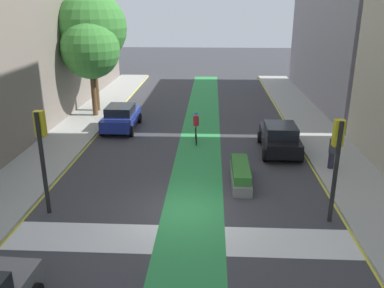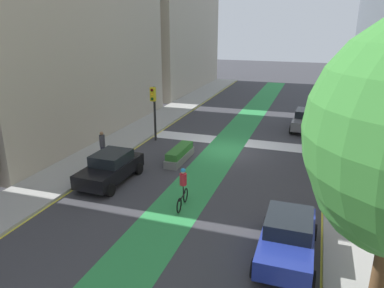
{
  "view_description": "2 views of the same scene",
  "coord_description": "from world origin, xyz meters",
  "px_view_note": "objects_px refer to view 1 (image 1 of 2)",
  "views": [
    {
      "loc": [
        0.99,
        -13.89,
        7.67
      ],
      "look_at": [
        0.1,
        3.92,
        1.39
      ],
      "focal_mm": 37.71,
      "sensor_mm": 36.0,
      "label": 1
    },
    {
      "loc": [
        -5.2,
        22.27,
        8.05
      ],
      "look_at": [
        1.07,
        4.13,
        1.64
      ],
      "focal_mm": 34.2,
      "sensor_mm": 36.0,
      "label": 2
    }
  ],
  "objects_px": {
    "traffic_signal_near_right": "(337,151)",
    "car_blue_left_far": "(121,117)",
    "car_black_right_far": "(280,138)",
    "street_tree_far": "(91,28)",
    "pedestrian_sidewalk_right_a": "(332,151)",
    "median_planter": "(241,174)",
    "street_tree_near": "(90,49)",
    "traffic_signal_near_left": "(42,143)",
    "cyclist_in_lane": "(196,126)"
  },
  "relations": [
    {
      "from": "car_blue_left_far",
      "to": "median_planter",
      "type": "height_order",
      "value": "car_blue_left_far"
    },
    {
      "from": "traffic_signal_near_right",
      "to": "cyclist_in_lane",
      "type": "height_order",
      "value": "traffic_signal_near_right"
    },
    {
      "from": "median_planter",
      "to": "pedestrian_sidewalk_right_a",
      "type": "bearing_deg",
      "value": 19.16
    },
    {
      "from": "street_tree_far",
      "to": "traffic_signal_near_left",
      "type": "bearing_deg",
      "value": -81.68
    },
    {
      "from": "car_blue_left_far",
      "to": "median_planter",
      "type": "bearing_deg",
      "value": -47.53
    },
    {
      "from": "cyclist_in_lane",
      "to": "street_tree_far",
      "type": "relative_size",
      "value": 0.22
    },
    {
      "from": "car_blue_left_far",
      "to": "median_planter",
      "type": "relative_size",
      "value": 1.33
    },
    {
      "from": "traffic_signal_near_right",
      "to": "street_tree_far",
      "type": "distance_m",
      "value": 19.99
    },
    {
      "from": "pedestrian_sidewalk_right_a",
      "to": "street_tree_far",
      "type": "distance_m",
      "value": 18.19
    },
    {
      "from": "traffic_signal_near_right",
      "to": "traffic_signal_near_left",
      "type": "height_order",
      "value": "traffic_signal_near_left"
    },
    {
      "from": "traffic_signal_near_left",
      "to": "car_blue_left_far",
      "type": "height_order",
      "value": "traffic_signal_near_left"
    },
    {
      "from": "traffic_signal_near_right",
      "to": "street_tree_far",
      "type": "relative_size",
      "value": 0.46
    },
    {
      "from": "car_blue_left_far",
      "to": "pedestrian_sidewalk_right_a",
      "type": "xyz_separation_m",
      "value": [
        11.47,
        -6.2,
        0.22
      ]
    },
    {
      "from": "street_tree_far",
      "to": "pedestrian_sidewalk_right_a",
      "type": "bearing_deg",
      "value": -36.15
    },
    {
      "from": "pedestrian_sidewalk_right_a",
      "to": "median_planter",
      "type": "height_order",
      "value": "pedestrian_sidewalk_right_a"
    },
    {
      "from": "car_black_right_far",
      "to": "pedestrian_sidewalk_right_a",
      "type": "distance_m",
      "value": 3.28
    },
    {
      "from": "car_black_right_far",
      "to": "pedestrian_sidewalk_right_a",
      "type": "relative_size",
      "value": 2.48
    },
    {
      "from": "car_black_right_far",
      "to": "median_planter",
      "type": "distance_m",
      "value": 4.71
    },
    {
      "from": "traffic_signal_near_left",
      "to": "median_planter",
      "type": "xyz_separation_m",
      "value": [
        7.56,
        3.0,
        -2.4
      ]
    },
    {
      "from": "car_blue_left_far",
      "to": "street_tree_far",
      "type": "bearing_deg",
      "value": 122.79
    },
    {
      "from": "street_tree_near",
      "to": "street_tree_far",
      "type": "bearing_deg",
      "value": 98.56
    },
    {
      "from": "traffic_signal_near_left",
      "to": "street_tree_far",
      "type": "bearing_deg",
      "value": 98.32
    },
    {
      "from": "traffic_signal_near_right",
      "to": "car_black_right_far",
      "type": "xyz_separation_m",
      "value": [
        -0.76,
        7.19,
        -1.91
      ]
    },
    {
      "from": "pedestrian_sidewalk_right_a",
      "to": "street_tree_near",
      "type": "bearing_deg",
      "value": 147.24
    },
    {
      "from": "car_black_right_far",
      "to": "street_tree_far",
      "type": "distance_m",
      "value": 15.27
    },
    {
      "from": "traffic_signal_near_left",
      "to": "street_tree_near",
      "type": "xyz_separation_m",
      "value": [
        -1.97,
        13.49,
        1.88
      ]
    },
    {
      "from": "traffic_signal_near_right",
      "to": "car_blue_left_far",
      "type": "height_order",
      "value": "traffic_signal_near_right"
    },
    {
      "from": "traffic_signal_near_left",
      "to": "median_planter",
      "type": "bearing_deg",
      "value": 21.66
    },
    {
      "from": "street_tree_near",
      "to": "street_tree_far",
      "type": "relative_size",
      "value": 0.79
    },
    {
      "from": "car_black_right_far",
      "to": "car_blue_left_far",
      "type": "bearing_deg",
      "value": 158.73
    },
    {
      "from": "car_blue_left_far",
      "to": "street_tree_near",
      "type": "distance_m",
      "value": 5.36
    },
    {
      "from": "car_blue_left_far",
      "to": "car_black_right_far",
      "type": "bearing_deg",
      "value": -21.27
    },
    {
      "from": "cyclist_in_lane",
      "to": "street_tree_near",
      "type": "distance_m",
      "value": 9.65
    },
    {
      "from": "traffic_signal_near_right",
      "to": "pedestrian_sidewalk_right_a",
      "type": "distance_m",
      "value": 5.12
    },
    {
      "from": "car_blue_left_far",
      "to": "street_tree_near",
      "type": "relative_size",
      "value": 0.64
    },
    {
      "from": "cyclist_in_lane",
      "to": "car_blue_left_far",
      "type": "bearing_deg",
      "value": 154.33
    },
    {
      "from": "street_tree_far",
      "to": "median_planter",
      "type": "height_order",
      "value": "street_tree_far"
    },
    {
      "from": "median_planter",
      "to": "traffic_signal_near_left",
      "type": "bearing_deg",
      "value": -158.34
    },
    {
      "from": "car_black_right_far",
      "to": "car_blue_left_far",
      "type": "relative_size",
      "value": 1.01
    },
    {
      "from": "traffic_signal_near_right",
      "to": "car_black_right_far",
      "type": "bearing_deg",
      "value": 96.0
    },
    {
      "from": "traffic_signal_near_left",
      "to": "car_black_right_far",
      "type": "bearing_deg",
      "value": 35.53
    },
    {
      "from": "cyclist_in_lane",
      "to": "pedestrian_sidewalk_right_a",
      "type": "xyz_separation_m",
      "value": [
        6.62,
        -3.87,
        0.05
      ]
    },
    {
      "from": "pedestrian_sidewalk_right_a",
      "to": "street_tree_far",
      "type": "bearing_deg",
      "value": 143.85
    },
    {
      "from": "street_tree_far",
      "to": "median_planter",
      "type": "xyz_separation_m",
      "value": [
        9.73,
        -11.85,
        -5.59
      ]
    },
    {
      "from": "street_tree_far",
      "to": "car_black_right_far",
      "type": "bearing_deg",
      "value": -32.84
    },
    {
      "from": "car_black_right_far",
      "to": "pedestrian_sidewalk_right_a",
      "type": "bearing_deg",
      "value": -50.85
    },
    {
      "from": "car_black_right_far",
      "to": "median_planter",
      "type": "relative_size",
      "value": 1.33
    },
    {
      "from": "street_tree_near",
      "to": "car_black_right_far",
      "type": "bearing_deg",
      "value": -28.45
    },
    {
      "from": "street_tree_near",
      "to": "car_blue_left_far",
      "type": "bearing_deg",
      "value": -48.42
    },
    {
      "from": "traffic_signal_near_right",
      "to": "street_tree_near",
      "type": "height_order",
      "value": "street_tree_near"
    }
  ]
}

